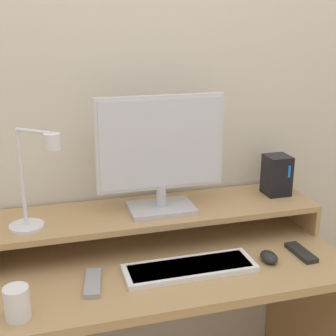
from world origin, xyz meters
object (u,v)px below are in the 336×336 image
at_px(monitor, 161,153).
at_px(mouse, 269,257).
at_px(desk_lamp, 35,186).
at_px(remote_secondary, 301,252).
at_px(remote_control, 93,283).
at_px(mug, 17,303).
at_px(router_dock, 277,175).
at_px(keyboard, 190,268).

bearing_deg(monitor, mouse, -39.13).
distance_m(desk_lamp, remote_secondary, 0.93).
bearing_deg(desk_lamp, remote_control, -50.57).
bearing_deg(remote_secondary, mug, -173.23).
distance_m(monitor, router_dock, 0.50).
height_order(mouse, remote_control, mouse).
distance_m(router_dock, mouse, 0.39).
height_order(router_dock, remote_secondary, router_dock).
xyz_separation_m(monitor, keyboard, (0.03, -0.24, -0.33)).
xyz_separation_m(monitor, remote_secondary, (0.44, -0.24, -0.33)).
xyz_separation_m(router_dock, keyboard, (-0.45, -0.28, -0.19)).
distance_m(monitor, desk_lamp, 0.44).
distance_m(router_dock, mug, 1.07).
distance_m(remote_control, remote_secondary, 0.73).
bearing_deg(desk_lamp, keyboard, -20.93).
distance_m(mouse, remote_control, 0.60).
distance_m(monitor, remote_secondary, 0.60).
bearing_deg(mug, remote_control, 27.01).
bearing_deg(keyboard, router_dock, 31.58).
bearing_deg(mouse, remote_secondary, 5.96).
relative_size(desk_lamp, keyboard, 0.79).
height_order(remote_control, remote_secondary, same).
relative_size(remote_secondary, mug, 1.52).
bearing_deg(keyboard, remote_secondary, -0.22).
height_order(router_dock, mug, router_dock).
relative_size(monitor, router_dock, 2.90).
relative_size(desk_lamp, remote_control, 2.13).
relative_size(remote_control, remote_secondary, 1.12).
relative_size(keyboard, mouse, 5.51).
distance_m(router_dock, keyboard, 0.56).
height_order(monitor, router_dock, monitor).
xyz_separation_m(monitor, remote_control, (-0.28, -0.24, -0.33)).
distance_m(monitor, mug, 0.68).
height_order(keyboard, remote_secondary, keyboard).
bearing_deg(desk_lamp, monitor, 7.84).
distance_m(desk_lamp, remote_control, 0.36).
bearing_deg(mug, router_dock, 21.61).
distance_m(desk_lamp, keyboard, 0.57).
xyz_separation_m(mouse, mug, (-0.81, -0.10, 0.03)).
bearing_deg(remote_secondary, desk_lamp, 168.41).
xyz_separation_m(mouse, remote_secondary, (0.13, 0.01, -0.01)).
relative_size(monitor, remote_secondary, 3.19).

